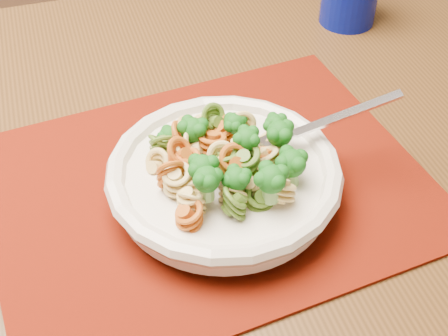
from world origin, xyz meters
TOP-DOWN VIEW (x-y plane):
  - dining_table at (0.33, -0.50)m, footprint 1.39×1.06m
  - placemat at (0.36, -0.56)m, footprint 0.48×0.39m
  - pasta_bowl at (0.36, -0.58)m, footprint 0.23×0.23m
  - pasta_broccoli_heap at (0.36, -0.58)m, footprint 0.20×0.20m
  - fork at (0.42, -0.58)m, footprint 0.18×0.09m

SIDE VIEW (x-z plane):
  - dining_table at x=0.33m, z-range 0.24..0.95m
  - placemat at x=0.36m, z-range 0.70..0.71m
  - pasta_bowl at x=0.36m, z-range 0.71..0.75m
  - fork at x=0.42m, z-range 0.71..0.79m
  - pasta_broccoli_heap at x=0.36m, z-range 0.72..0.78m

